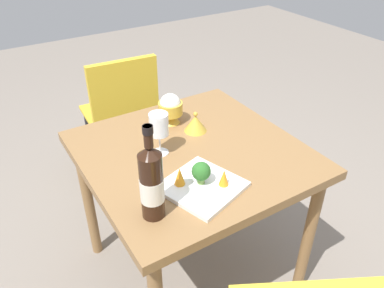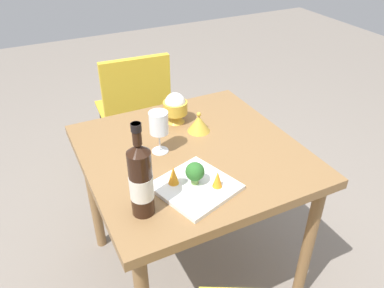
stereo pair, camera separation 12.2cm
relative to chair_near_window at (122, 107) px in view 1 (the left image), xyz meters
The scene contains 11 objects.
ground_plane 1.01m from the chair_near_window, 87.40° to the left, with size 8.00×8.00×0.00m, color gray.
dining_table 0.87m from the chair_near_window, 87.40° to the left, with size 0.86×0.86×0.73m.
chair_near_window is the anchor object (origin of this frame).
wine_bottle 1.22m from the chair_near_window, 72.97° to the left, with size 0.08×0.08×0.34m.
wine_glass 0.89m from the chair_near_window, 78.97° to the left, with size 0.08×0.08×0.18m.
rice_bowl 0.68m from the chair_near_window, 89.82° to the left, with size 0.11×0.11×0.14m.
rice_bowl_lid 0.78m from the chair_near_window, 94.23° to the left, with size 0.10×0.10×0.09m.
serving_plate 1.12m from the chair_near_window, 82.89° to the left, with size 0.31×0.31×0.02m.
broccoli_floret 1.12m from the chair_near_window, 82.94° to the left, with size 0.07×0.07×0.09m.
carrot_garnish_left 1.16m from the chair_near_window, 86.41° to the left, with size 0.04×0.04×0.06m.
carrot_garnish_right 1.09m from the chair_near_window, 79.11° to the left, with size 0.04×0.04×0.07m.
Camera 1 is at (0.68, 1.11, 1.61)m, focal length 36.02 mm.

